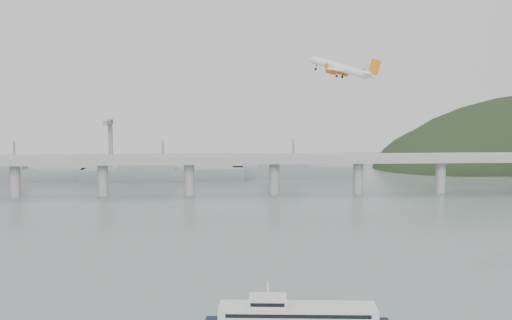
{
  "coord_description": "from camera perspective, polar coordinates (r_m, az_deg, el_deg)",
  "views": [
    {
      "loc": [
        -15.96,
        -198.08,
        63.33
      ],
      "look_at": [
        0.0,
        55.0,
        36.0
      ],
      "focal_mm": 48.0,
      "sensor_mm": 36.0,
      "label": 1
    }
  ],
  "objects": [
    {
      "name": "bridge",
      "position": [
        400.97,
        -1.47,
        -0.39
      ],
      "size": [
        800.0,
        22.0,
        23.9
      ],
      "color": "gray",
      "rests_on": "ground"
    },
    {
      "name": "ground",
      "position": [
        208.57,
        0.97,
        -11.53
      ],
      "size": [
        900.0,
        900.0,
        0.0
      ],
      "primitive_type": "plane",
      "color": "slate",
      "rests_on": "ground"
    },
    {
      "name": "distant_fleet",
      "position": [
        487.04,
        -20.21,
        -0.96
      ],
      "size": [
        453.0,
        60.9,
        40.0
      ],
      "color": "gray",
      "rests_on": "ground"
    },
    {
      "name": "airliner",
      "position": [
        269.75,
        7.15,
        7.59
      ],
      "size": [
        27.36,
        26.01,
        11.15
      ],
      "rotation": [
        0.05,
        -0.27,
        2.44
      ],
      "color": "white",
      "rests_on": "ground"
    }
  ]
}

